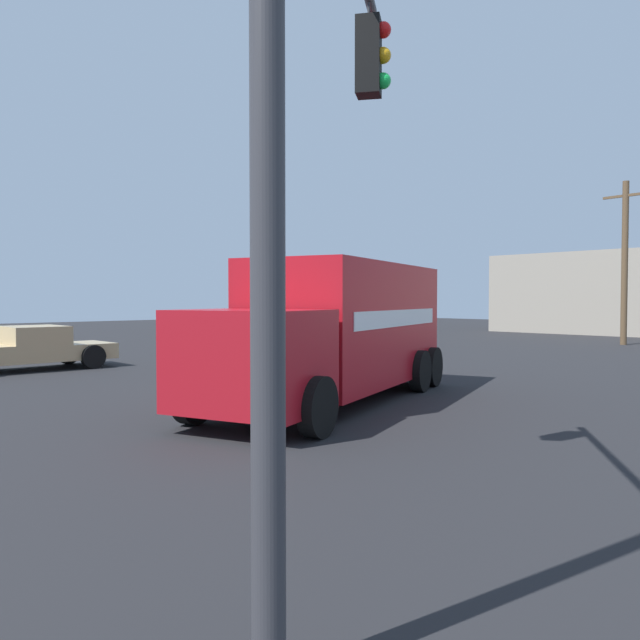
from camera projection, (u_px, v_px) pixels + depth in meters
The scene contains 5 objects.
ground_plane at pixel (317, 391), 14.95m from camera, with size 100.00×100.00×0.00m, color black.
delivery_truck at pixel (337, 330), 13.46m from camera, with size 5.24×8.47×3.01m.
traffic_light_primary at pixel (323, 61), 4.88m from camera, with size 2.86×4.02×6.20m.
pickup_tan at pixel (28, 347), 19.35m from camera, with size 2.30×5.22×1.38m.
utility_pole at pixel (625, 260), 30.04m from camera, with size 2.20×0.30×7.95m.
Camera 1 is at (10.88, -10.15, 2.23)m, focal length 34.72 mm.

